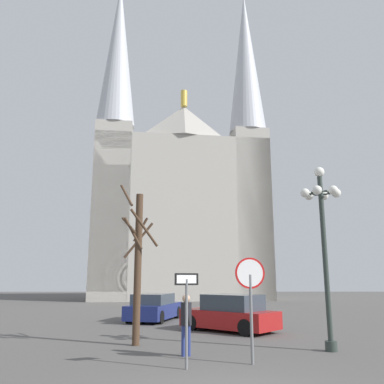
% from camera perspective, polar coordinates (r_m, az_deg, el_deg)
% --- Properties ---
extents(cathedral, '(19.42, 12.67, 36.34)m').
position_cam_1_polar(cathedral, '(44.52, -1.71, -0.61)').
color(cathedral, '#ADA89E').
rests_on(cathedral, ground).
extents(stop_sign, '(0.82, 0.18, 2.73)m').
position_cam_1_polar(stop_sign, '(11.15, 8.30, -13.30)').
color(stop_sign, slate).
rests_on(stop_sign, ground).
extents(one_way_arrow_sign, '(0.61, 0.32, 2.30)m').
position_cam_1_polar(one_way_arrow_sign, '(10.49, -0.78, -15.84)').
color(one_way_arrow_sign, slate).
rests_on(one_way_arrow_sign, ground).
extents(street_lamp, '(1.33, 1.19, 5.81)m').
position_cam_1_polar(street_lamp, '(13.69, 18.13, -5.07)').
color(street_lamp, '#2D3833').
rests_on(street_lamp, ground).
extents(bare_tree, '(1.47, 1.34, 5.50)m').
position_cam_1_polar(bare_tree, '(14.14, -7.75, -9.60)').
color(bare_tree, '#473323').
rests_on(bare_tree, ground).
extents(parked_car_near_red, '(4.22, 4.03, 1.50)m').
position_cam_1_polar(parked_car_near_red, '(17.76, 5.44, -16.86)').
color(parked_car_near_red, maroon).
rests_on(parked_car_near_red, ground).
extents(parked_car_far_navy, '(2.85, 4.67, 1.38)m').
position_cam_1_polar(parked_car_far_navy, '(22.02, -5.39, -16.05)').
color(parked_car_far_navy, navy).
rests_on(parked_car_far_navy, ground).
extents(pedestrian_walking, '(0.32, 0.32, 1.71)m').
position_cam_1_polar(pedestrian_walking, '(12.21, -0.85, -17.50)').
color(pedestrian_walking, navy).
rests_on(pedestrian_walking, ground).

